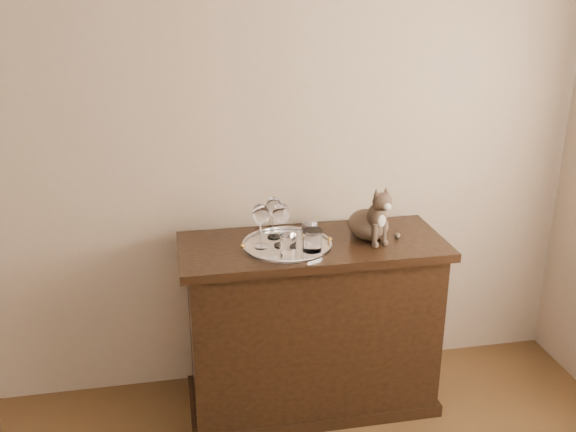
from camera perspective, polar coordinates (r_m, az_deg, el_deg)
name	(u,v)px	position (r m, az deg, el deg)	size (l,w,h in m)	color
wall_back	(169,124)	(2.96, -10.54, 8.07)	(4.00, 0.10, 2.70)	tan
sideboard	(311,325)	(3.07, 2.10, -9.69)	(1.20, 0.50, 0.85)	black
tray	(287,246)	(2.84, -0.08, -2.66)	(0.40, 0.40, 0.01)	white
wine_glass_b	(274,217)	(2.88, -1.29, -0.12)	(0.07, 0.07, 0.19)	silver
wine_glass_c	(261,225)	(2.78, -2.43, -0.84)	(0.08, 0.08, 0.20)	silver
wine_glass_d	(281,225)	(2.79, -0.64, -0.77)	(0.08, 0.08, 0.20)	white
tumbler_a	(312,240)	(2.76, 2.16, -2.16)	(0.09, 0.09, 0.10)	white
tumbler_b	(288,244)	(2.75, 0.02, -2.47)	(0.07, 0.07, 0.08)	white
tumbler_c	(310,233)	(2.86, 1.93, -1.49)	(0.07, 0.07, 0.08)	white
cat	(369,211)	(2.90, 7.20, 0.48)	(0.27, 0.25, 0.27)	brown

